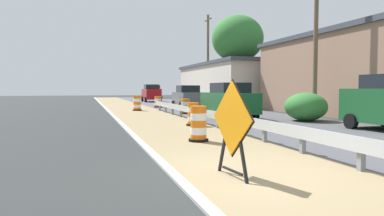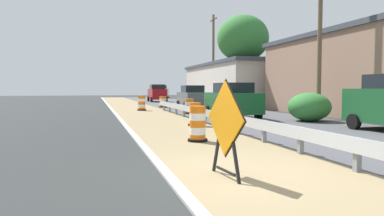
% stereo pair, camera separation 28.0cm
% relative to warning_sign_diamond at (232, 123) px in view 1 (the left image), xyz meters
% --- Properties ---
extents(ground_plane, '(160.00, 160.00, 0.00)m').
position_rel_warning_sign_diamond_xyz_m(ground_plane, '(0.26, 0.07, -1.03)').
color(ground_plane, '#2B2D2D').
extents(median_dirt_strip, '(3.83, 120.00, 0.01)m').
position_rel_warning_sign_diamond_xyz_m(median_dirt_strip, '(0.98, 0.07, -1.03)').
color(median_dirt_strip, '#8E7A56').
rests_on(median_dirt_strip, ground).
extents(curb_near_edge, '(0.20, 120.00, 0.11)m').
position_rel_warning_sign_diamond_xyz_m(curb_near_edge, '(-1.04, 0.07, -1.03)').
color(curb_near_edge, '#ADADA8').
rests_on(curb_near_edge, ground).
extents(warning_sign_diamond, '(0.20, 1.49, 1.88)m').
position_rel_warning_sign_diamond_xyz_m(warning_sign_diamond, '(0.00, 0.00, 0.00)').
color(warning_sign_diamond, black).
rests_on(warning_sign_diamond, ground).
extents(traffic_barrel_nearest, '(0.64, 0.64, 1.13)m').
position_rel_warning_sign_diamond_xyz_m(traffic_barrel_nearest, '(0.79, 4.44, -0.52)').
color(traffic_barrel_nearest, orange).
rests_on(traffic_barrel_nearest, ground).
extents(traffic_barrel_close, '(0.64, 0.64, 1.05)m').
position_rel_warning_sign_diamond_xyz_m(traffic_barrel_close, '(2.01, 8.94, -0.56)').
color(traffic_barrel_close, orange).
rests_on(traffic_barrel_close, ground).
extents(traffic_barrel_mid, '(0.74, 0.74, 1.00)m').
position_rel_warning_sign_diamond_xyz_m(traffic_barrel_mid, '(3.73, 16.21, -0.59)').
color(traffic_barrel_mid, orange).
rests_on(traffic_barrel_mid, ground).
extents(traffic_barrel_far, '(0.70, 0.70, 1.13)m').
position_rel_warning_sign_diamond_xyz_m(traffic_barrel_far, '(1.11, 20.37, -0.52)').
color(traffic_barrel_far, orange).
rests_on(traffic_barrel_far, ground).
extents(traffic_barrel_farther, '(0.74, 0.74, 0.98)m').
position_rel_warning_sign_diamond_xyz_m(traffic_barrel_farther, '(3.51, 24.29, -0.59)').
color(traffic_barrel_farther, orange).
rests_on(traffic_barrel_farther, ground).
extents(car_lead_near_lane, '(2.02, 4.25, 1.92)m').
position_rel_warning_sign_diamond_xyz_m(car_lead_near_lane, '(5.41, 21.52, -0.07)').
color(car_lead_near_lane, '#4C5156').
rests_on(car_lead_near_lane, ground).
extents(car_lead_far_lane, '(2.04, 4.73, 2.00)m').
position_rel_warning_sign_diamond_xyz_m(car_lead_far_lane, '(5.22, 12.44, -0.03)').
color(car_lead_far_lane, '#195128').
rests_on(car_lead_far_lane, ground).
extents(car_mid_far_lane, '(2.24, 4.25, 2.20)m').
position_rel_warning_sign_diamond_xyz_m(car_mid_far_lane, '(8.80, 53.46, 0.07)').
color(car_mid_far_lane, silver).
rests_on(car_mid_far_lane, ground).
extents(car_trailing_far_lane, '(2.08, 4.07, 2.16)m').
position_rel_warning_sign_diamond_xyz_m(car_trailing_far_lane, '(5.32, 37.39, 0.05)').
color(car_trailing_far_lane, maroon).
rests_on(car_trailing_far_lane, ground).
extents(roadside_shop_near, '(7.29, 14.29, 5.23)m').
position_rel_warning_sign_diamond_xyz_m(roadside_shop_near, '(14.35, 12.34, 1.59)').
color(roadside_shop_near, '#93705B').
rests_on(roadside_shop_near, ground).
extents(roadside_shop_far, '(8.50, 16.37, 4.30)m').
position_rel_warning_sign_diamond_xyz_m(roadside_shop_far, '(12.93, 28.35, 1.13)').
color(roadside_shop_far, beige).
rests_on(roadside_shop_far, ground).
extents(utility_pole_near, '(0.24, 1.80, 9.31)m').
position_rel_warning_sign_diamond_xyz_m(utility_pole_near, '(9.37, 10.23, 3.79)').
color(utility_pole_near, brown).
rests_on(utility_pole_near, ground).
extents(utility_pole_mid, '(0.24, 1.80, 9.18)m').
position_rel_warning_sign_diamond_xyz_m(utility_pole_mid, '(9.49, 27.93, 3.72)').
color(utility_pole_mid, brown).
rests_on(utility_pole_mid, ground).
extents(bush_roadside, '(2.17, 2.17, 1.47)m').
position_rel_warning_sign_diamond_xyz_m(bush_roadside, '(8.27, 9.45, -0.30)').
color(bush_roadside, '#337533').
rests_on(bush_roadside, ground).
extents(tree_roadside, '(4.74, 4.74, 8.39)m').
position_rel_warning_sign_diamond_xyz_m(tree_roadside, '(10.87, 23.72, 5.20)').
color(tree_roadside, '#4C3D2D').
rests_on(tree_roadside, ground).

